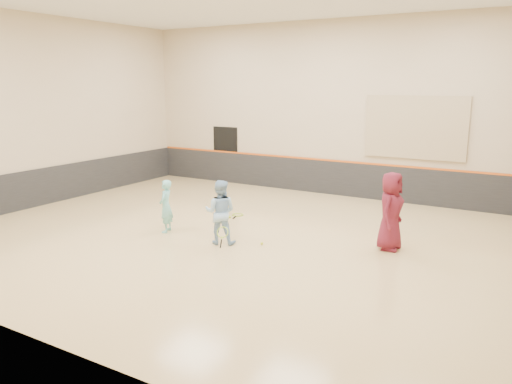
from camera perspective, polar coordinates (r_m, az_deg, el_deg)
The scene contains 14 objects.
room at distance 12.60m, azimuth -1.60°, elevation -1.75°, with size 15.04×12.04×6.22m.
wainscot_back at distance 17.88m, azimuth 8.58°, elevation 1.62°, with size 14.90×0.04×1.20m, color #232326.
wainscot_left at distance 17.69m, azimuth -22.60°, elevation 0.69°, with size 0.04×11.90×1.20m, color #232326.
accent_stripe at distance 17.77m, azimuth 8.63°, elevation 3.58°, with size 14.90×0.03×0.06m, color #D85914.
acoustic_panel at distance 16.78m, azimuth 17.73°, elevation 7.04°, with size 3.20×0.08×2.00m, color tan.
doorway at distance 19.89m, azimuth -3.50°, elevation 4.27°, with size 1.10×0.05×2.20m, color black.
girl at distance 13.38m, azimuth -10.26°, elevation -1.61°, with size 0.51×0.34×1.40m, color #76CDCB.
instructor at distance 12.22m, azimuth -4.11°, elevation -2.30°, with size 0.77×0.60×1.59m, color #99C5ED.
young_man at distance 12.16m, azimuth 15.15°, elevation -2.12°, with size 0.91×0.59×1.86m, color maroon.
held_racket at distance 11.77m, azimuth -3.84°, elevation -4.61°, with size 0.36×0.36×0.55m, color #ADE031, non-canonical shape.
spare_racket at distance 14.98m, azimuth -2.11°, elevation -2.57°, with size 0.77×0.77×0.06m, color #96C32A, non-canonical shape.
ball_under_racket at distance 12.29m, azimuth 0.66°, elevation -5.90°, with size 0.07×0.07×0.07m, color #D8EA36.
ball_in_hand at distance 11.94m, azimuth 16.02°, elevation -1.37°, with size 0.07×0.07×0.07m, color yellow.
ball_beside_spare at distance 14.69m, azimuth -3.02°, elevation -2.85°, with size 0.07×0.07×0.07m, color #A9C52D.
Camera 1 is at (6.48, -10.37, 3.87)m, focal length 35.00 mm.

